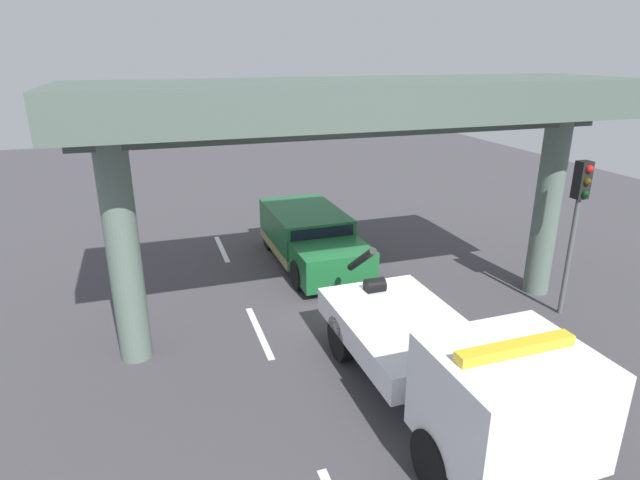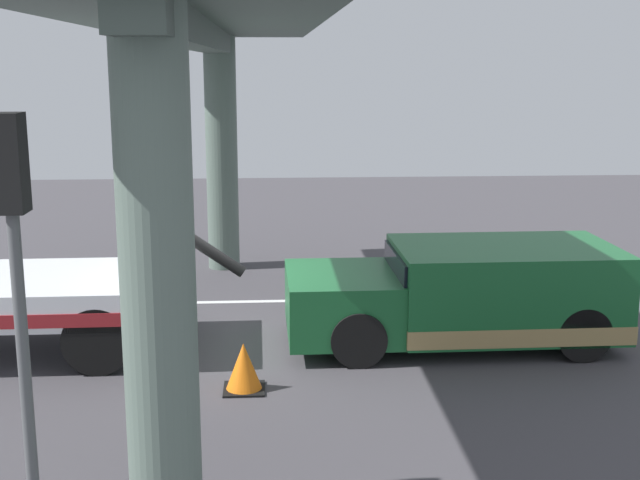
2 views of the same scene
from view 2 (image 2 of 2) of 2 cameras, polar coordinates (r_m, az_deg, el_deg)
The scene contains 7 objects.
ground_plane at distance 13.44m, azimuth -6.92°, elevation -7.46°, with size 60.00×40.00×0.10m, color #423F44.
lane_stripe_west at distance 16.66m, azimuth 14.72°, elevation -3.75°, with size 2.60×0.16×0.01m, color silver.
lane_stripe_mid at distance 15.86m, azimuth -6.41°, elevation -4.22°, with size 2.60×0.16×0.01m, color silver.
towed_van_green at distance 13.54m, azimuth 10.03°, elevation -3.74°, with size 5.22×2.26×1.58m.
overpass_structure at distance 12.72m, azimuth -8.33°, elevation 14.83°, with size 3.60×12.71×5.81m.
traffic_light_near at distance 8.11m, azimuth -20.29°, elevation 0.60°, with size 0.39×0.32×3.97m.
traffic_cone_orange at distance 11.60m, azimuth -5.22°, elevation -8.68°, with size 0.57×0.57×0.67m.
Camera 2 is at (-0.83, 12.66, 4.39)m, focal length 46.94 mm.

